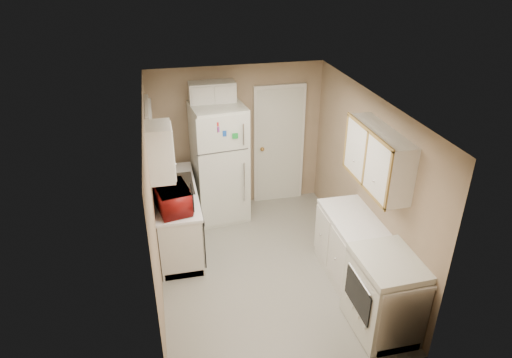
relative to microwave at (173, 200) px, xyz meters
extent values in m
plane|color=#AAA89E|center=(1.15, -0.35, -1.05)|extent=(3.80, 3.80, 0.00)
plane|color=white|center=(1.15, -0.35, 1.35)|extent=(3.80, 3.80, 0.00)
plane|color=#9C8468|center=(-0.25, -0.35, 0.15)|extent=(3.80, 3.80, 0.00)
plane|color=#9C8468|center=(2.55, -0.35, 0.15)|extent=(3.80, 3.80, 0.00)
plane|color=#9C8468|center=(1.15, 1.55, 0.15)|extent=(2.80, 2.80, 0.00)
plane|color=#9C8468|center=(1.15, -2.25, 0.15)|extent=(2.80, 2.80, 0.00)
cube|color=silver|center=(0.05, 0.55, -0.60)|extent=(0.60, 1.80, 0.90)
cube|color=black|center=(0.34, -0.05, -0.56)|extent=(0.03, 0.58, 0.72)
cube|color=gray|center=(0.05, 0.70, -0.19)|extent=(0.54, 0.74, 0.16)
imported|color=#A01715|center=(0.00, 0.00, 0.00)|extent=(0.64, 0.43, 0.39)
imported|color=white|center=(0.00, 1.12, -0.05)|extent=(0.11, 0.11, 0.18)
cube|color=silver|center=(-0.21, 0.70, 0.55)|extent=(0.10, 0.98, 1.08)
cube|color=silver|center=(-0.10, -0.13, 0.75)|extent=(0.30, 0.45, 0.70)
cube|color=silver|center=(0.79, 1.19, -0.10)|extent=(0.86, 0.84, 1.90)
cube|color=silver|center=(0.75, 1.40, 0.95)|extent=(0.70, 0.30, 0.40)
cube|color=silver|center=(1.85, 1.51, -0.03)|extent=(0.86, 0.06, 2.08)
cube|color=silver|center=(2.25, -1.15, -0.60)|extent=(0.60, 2.00, 0.90)
cube|color=silver|center=(2.23, -1.72, -0.55)|extent=(0.69, 0.84, 1.00)
cube|color=silver|center=(2.40, -0.85, 0.75)|extent=(0.30, 1.20, 0.70)
camera|label=1|loc=(-0.07, -5.30, 3.00)|focal=32.00mm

